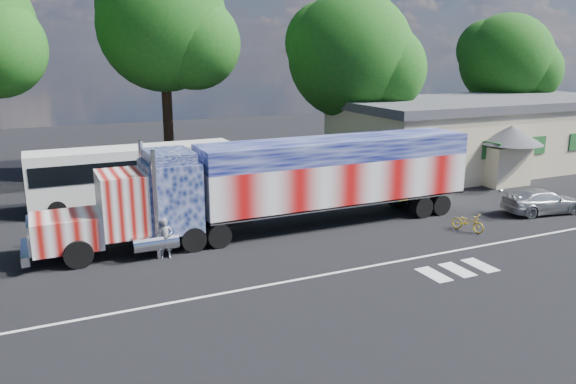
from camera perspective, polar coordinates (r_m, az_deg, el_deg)
name	(u,v)px	position (r m, az deg, el deg)	size (l,w,h in m)	color
ground	(316,247)	(25.55, 2.82, -5.63)	(100.00, 100.00, 0.00)	black
lane_markings	(396,270)	(23.40, 10.89, -7.78)	(30.00, 2.67, 0.01)	silver
semi_truck	(288,182)	(27.50, 0.04, 1.07)	(22.03, 3.48, 4.70)	black
coach_bus	(135,175)	(33.34, -15.33, 1.68)	(11.48, 2.67, 3.34)	white
hall_building	(484,133)	(45.13, 19.28, 5.69)	(22.40, 12.80, 5.20)	beige
parked_car	(542,201)	(33.65, 24.43, -0.86)	(1.86, 4.56, 1.32)	#9FA2A4
woman	(165,239)	(24.54, -12.35, -4.64)	(0.64, 0.42, 1.75)	slate
bicycle	(468,222)	(29.03, 17.80, -2.94)	(0.59, 1.70, 0.89)	gold
tree_n_mid	(165,27)	(40.75, -12.34, 16.08)	(9.38, 8.93, 14.77)	black
tree_ne_a	(353,56)	(42.61, 6.62, 13.54)	(9.72, 9.26, 12.93)	black
tree_far_ne	(508,61)	(54.13, 21.42, 12.32)	(8.43, 8.03, 11.87)	black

